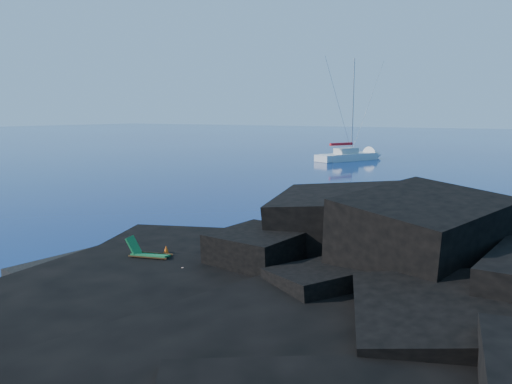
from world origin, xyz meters
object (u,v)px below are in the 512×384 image
at_px(sailboat, 349,160).
at_px(deck_chair, 151,250).
at_px(marker_cone, 166,253).
at_px(sunbather, 169,271).

distance_m(sailboat, deck_chair, 48.32).
xyz_separation_m(sailboat, marker_cone, (10.97, -46.50, 0.66)).
distance_m(sunbather, marker_cone, 1.81).
height_order(sailboat, deck_chair, sailboat).
height_order(sailboat, marker_cone, sailboat).
bearing_deg(sailboat, deck_chair, -54.00).
distance_m(sailboat, sunbather, 49.32).
xyz_separation_m(sunbather, marker_cone, (-1.29, 1.27, 0.13)).
height_order(sunbather, marker_cone, marker_cone).
relative_size(sailboat, sunbather, 7.06).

